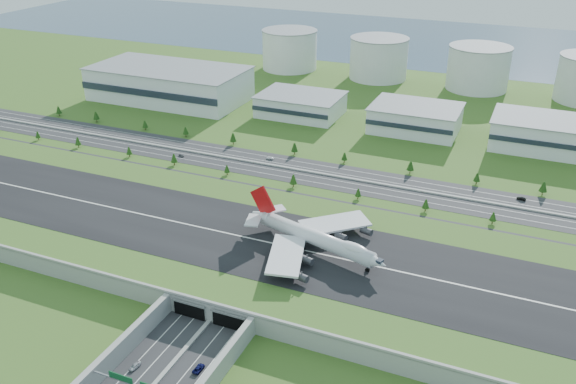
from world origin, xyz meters
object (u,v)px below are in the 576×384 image
at_px(car_4, 181,155).
at_px(car_7, 270,158).
at_px(fuel_tank_a, 290,50).
at_px(car_0, 135,366).
at_px(car_2, 199,368).
at_px(car_5, 521,199).
at_px(boeing_747, 314,237).

relative_size(car_4, car_7, 0.84).
distance_m(fuel_tank_a, car_0, 407.48).
height_order(car_2, car_7, car_2).
xyz_separation_m(car_5, car_7, (-146.70, -1.96, -0.09)).
bearing_deg(boeing_747, car_7, 139.66).
relative_size(boeing_747, car_0, 14.29).
height_order(car_0, car_4, car_0).
bearing_deg(boeing_747, car_5, 68.41).
height_order(fuel_tank_a, car_5, fuel_tank_a).
bearing_deg(car_2, car_0, 21.83).
relative_size(fuel_tank_a, boeing_747, 0.71).
relative_size(car_2, car_4, 1.32).
distance_m(boeing_747, car_2, 79.17).
bearing_deg(car_0, car_2, 28.78).
bearing_deg(fuel_tank_a, boeing_747, -65.14).
height_order(fuel_tank_a, car_7, fuel_tank_a).
height_order(car_4, car_7, car_7).
bearing_deg(car_2, boeing_747, -97.92).
xyz_separation_m(fuel_tank_a, car_4, (22.12, -224.13, -16.68)).
bearing_deg(fuel_tank_a, car_0, -74.46).
xyz_separation_m(fuel_tank_a, car_2, (129.83, -384.54, -16.63)).
relative_size(boeing_747, car_2, 12.97).
bearing_deg(car_0, boeing_747, 76.85).
bearing_deg(car_5, car_0, -17.45).
bearing_deg(car_5, car_4, -70.93).
xyz_separation_m(car_2, car_4, (-107.71, 160.41, -0.06)).
distance_m(car_2, car_5, 202.05).
bearing_deg(boeing_747, fuel_tank_a, 130.68).
height_order(fuel_tank_a, boeing_747, fuel_tank_a).
bearing_deg(car_4, car_2, -124.62).
relative_size(fuel_tank_a, car_2, 9.22).
relative_size(car_2, car_5, 1.13).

